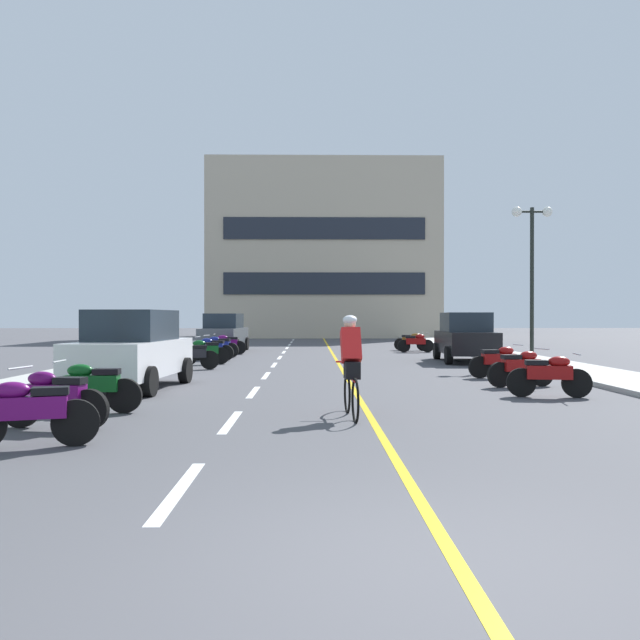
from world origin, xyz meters
TOP-DOWN VIEW (x-y plane):
  - ground_plane at (0.00, 21.00)m, footprint 140.00×140.00m
  - curb_left at (-7.20, 24.00)m, footprint 2.40×72.00m
  - curb_right at (7.20, 24.00)m, footprint 2.40×72.00m
  - lane_dash_0 at (-2.00, 2.00)m, footprint 0.14×2.20m
  - lane_dash_1 at (-2.00, 6.00)m, footprint 0.14×2.20m
  - lane_dash_2 at (-2.00, 10.00)m, footprint 0.14×2.20m
  - lane_dash_3 at (-2.00, 14.00)m, footprint 0.14×2.20m
  - lane_dash_4 at (-2.00, 18.00)m, footprint 0.14×2.20m
  - lane_dash_5 at (-2.00, 22.00)m, footprint 0.14×2.20m
  - lane_dash_6 at (-2.00, 26.00)m, footprint 0.14×2.20m
  - lane_dash_7 at (-2.00, 30.00)m, footprint 0.14×2.20m
  - lane_dash_8 at (-2.00, 34.00)m, footprint 0.14×2.20m
  - lane_dash_9 at (-2.00, 38.00)m, footprint 0.14×2.20m
  - lane_dash_10 at (-2.00, 42.00)m, footprint 0.14×2.20m
  - lane_dash_11 at (-2.00, 46.00)m, footprint 0.14×2.20m
  - centre_line_yellow at (0.25, 24.00)m, footprint 0.12×66.00m
  - office_building at (0.31, 49.47)m, footprint 18.37×9.07m
  - street_lamp_mid at (7.20, 18.75)m, footprint 1.46×0.36m
  - parked_car_near at (-4.84, 10.67)m, footprint 2.17×4.31m
  - parked_car_mid at (4.99, 19.50)m, footprint 2.09×4.28m
  - parked_car_far at (-4.92, 26.80)m, footprint 2.12×4.29m
  - motorcycle_0 at (-4.31, 3.98)m, footprint 1.66×0.74m
  - motorcycle_1 at (-4.55, 5.41)m, footprint 1.69×0.60m
  - motorcycle_2 at (-4.51, 6.92)m, footprint 1.70×0.60m
  - motorcycle_3 at (4.18, 8.98)m, footprint 1.69×0.60m
  - motorcycle_4 at (4.25, 10.97)m, footprint 1.68×0.64m
  - motorcycle_5 at (4.39, 13.20)m, footprint 1.70×0.60m
  - motorcycle_6 at (-4.49, 16.06)m, footprint 1.70×0.60m
  - motorcycle_7 at (-4.43, 18.22)m, footprint 1.66×0.73m
  - motorcycle_8 at (-4.50, 20.24)m, footprint 1.70×0.60m
  - motorcycle_9 at (-4.51, 22.20)m, footprint 1.67×0.69m
  - motorcycle_10 at (-4.45, 24.24)m, footprint 1.70×0.60m
  - motorcycle_11 at (4.19, 25.79)m, footprint 1.70×0.60m
  - motorcycle_12 at (4.24, 27.39)m, footprint 1.68×0.65m
  - cyclist_rider at (-0.07, 6.45)m, footprint 0.42×1.77m

SIDE VIEW (x-z plane):
  - ground_plane at x=0.00m, z-range 0.00..0.00m
  - lane_dash_0 at x=-2.00m, z-range 0.00..0.01m
  - lane_dash_1 at x=-2.00m, z-range 0.00..0.01m
  - lane_dash_2 at x=-2.00m, z-range 0.00..0.01m
  - lane_dash_3 at x=-2.00m, z-range 0.00..0.01m
  - lane_dash_4 at x=-2.00m, z-range 0.00..0.01m
  - lane_dash_5 at x=-2.00m, z-range 0.00..0.01m
  - lane_dash_6 at x=-2.00m, z-range 0.00..0.01m
  - lane_dash_7 at x=-2.00m, z-range 0.00..0.01m
  - lane_dash_8 at x=-2.00m, z-range 0.00..0.01m
  - lane_dash_9 at x=-2.00m, z-range 0.00..0.01m
  - lane_dash_10 at x=-2.00m, z-range 0.00..0.01m
  - lane_dash_11 at x=-2.00m, z-range 0.00..0.01m
  - centre_line_yellow at x=0.25m, z-range 0.00..0.01m
  - curb_left at x=-7.20m, z-range 0.00..0.12m
  - curb_right at x=7.20m, z-range 0.00..0.12m
  - motorcycle_0 at x=-4.31m, z-range 0.01..0.93m
  - motorcycle_1 at x=-4.55m, z-range 0.01..0.93m
  - motorcycle_2 at x=-4.51m, z-range 0.01..0.93m
  - motorcycle_3 at x=4.18m, z-range 0.01..0.93m
  - motorcycle_4 at x=4.25m, z-range 0.01..0.93m
  - motorcycle_5 at x=4.39m, z-range 0.01..0.93m
  - motorcycle_6 at x=-4.49m, z-range 0.01..0.93m
  - motorcycle_7 at x=-4.43m, z-range 0.01..0.93m
  - motorcycle_8 at x=-4.50m, z-range 0.01..0.93m
  - motorcycle_9 at x=-4.51m, z-range 0.01..0.93m
  - motorcycle_10 at x=-4.45m, z-range 0.01..0.93m
  - motorcycle_11 at x=4.19m, z-range 0.01..0.93m
  - motorcycle_12 at x=4.24m, z-range 0.01..0.93m
  - cyclist_rider at x=-0.07m, z-range 0.03..1.74m
  - parked_car_near at x=-4.84m, z-range 0.01..1.83m
  - parked_car_mid at x=4.99m, z-range 0.01..1.83m
  - parked_car_far at x=-4.92m, z-range 0.01..1.83m
  - street_lamp_mid at x=7.20m, z-range 1.35..6.84m
  - office_building at x=0.31m, z-range 0.00..14.05m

